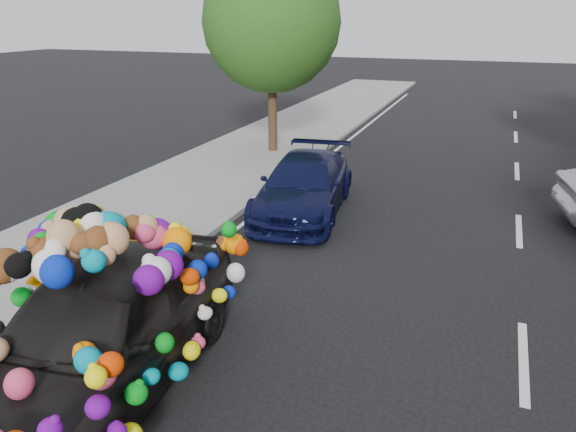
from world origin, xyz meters
name	(u,v)px	position (x,y,z in m)	size (l,w,h in m)	color
ground	(271,313)	(0.00, 0.00, 0.00)	(100.00, 100.00, 0.00)	black
sidewalk	(47,267)	(-4.30, 0.00, 0.06)	(4.00, 60.00, 0.12)	gray
kerb	(140,284)	(-2.35, 0.00, 0.07)	(0.15, 60.00, 0.13)	gray
lane_markings	(523,361)	(3.60, 0.00, 0.01)	(6.00, 50.00, 0.01)	silver
tree_near_sidewalk	(272,22)	(-3.80, 9.50, 4.02)	(4.20, 4.20, 6.13)	#332114
plush_art_car	(97,302)	(-1.20, -2.35, 1.16)	(2.71, 5.11, 2.26)	black
navy_sedan	(304,185)	(-1.01, 4.50, 0.64)	(1.79, 4.40, 1.28)	#0A0E33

